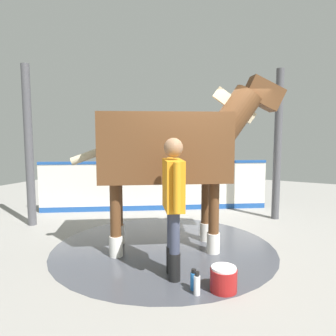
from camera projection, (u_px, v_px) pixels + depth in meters
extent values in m
cube|color=gray|center=(183.00, 245.00, 5.34)|extent=(16.00, 16.00, 0.02)
cylinder|color=#42444C|center=(164.00, 248.00, 5.18)|extent=(3.53, 3.53, 0.00)
cube|color=silver|center=(155.00, 187.00, 7.61)|extent=(2.89, 4.54, 1.11)
cube|color=#1E4C99|center=(155.00, 162.00, 7.54)|extent=(2.91, 4.55, 0.06)
cube|color=#1E4C99|center=(155.00, 208.00, 7.66)|extent=(2.90, 4.55, 0.12)
cylinder|color=#4C4C51|center=(278.00, 145.00, 6.75)|extent=(0.16, 0.16, 3.13)
cylinder|color=#4C4C51|center=(29.00, 146.00, 6.28)|extent=(0.16, 0.16, 3.13)
cube|color=brown|center=(164.00, 147.00, 5.00)|extent=(1.90, 2.19, 1.02)
cylinder|color=brown|center=(206.00, 209.00, 5.46)|extent=(0.16, 0.16, 1.11)
cylinder|color=silver|center=(206.00, 232.00, 5.51)|extent=(0.20, 0.20, 0.31)
cylinder|color=brown|center=(214.00, 218.00, 4.91)|extent=(0.16, 0.16, 1.11)
cylinder|color=silver|center=(213.00, 243.00, 4.95)|extent=(0.20, 0.20, 0.31)
cylinder|color=brown|center=(118.00, 211.00, 5.33)|extent=(0.16, 0.16, 1.11)
cylinder|color=silver|center=(118.00, 234.00, 5.37)|extent=(0.20, 0.20, 0.31)
cylinder|color=brown|center=(116.00, 220.00, 4.77)|extent=(0.16, 0.16, 1.11)
cylinder|color=silver|center=(116.00, 246.00, 4.82)|extent=(0.20, 0.20, 0.31)
cylinder|color=brown|center=(234.00, 115.00, 5.04)|extent=(0.84, 0.96, 0.93)
cube|color=#C6B793|center=(235.00, 105.00, 5.03)|extent=(0.43, 0.63, 0.57)
cube|color=brown|center=(263.00, 94.00, 5.05)|extent=(0.58, 0.70, 0.56)
cylinder|color=#C6B793|center=(94.00, 154.00, 4.91)|extent=(0.47, 0.66, 0.35)
cylinder|color=black|center=(174.00, 267.00, 4.03)|extent=(0.15, 0.15, 0.35)
cylinder|color=#383D51|center=(175.00, 232.00, 3.98)|extent=(0.13, 0.13, 0.53)
cylinder|color=black|center=(172.00, 260.00, 4.25)|extent=(0.15, 0.15, 0.35)
cylinder|color=#383D51|center=(172.00, 227.00, 4.20)|extent=(0.13, 0.13, 0.53)
cube|color=orange|center=(173.00, 185.00, 4.02)|extent=(0.55, 0.47, 0.63)
cylinder|color=orange|center=(177.00, 188.00, 3.72)|extent=(0.09, 0.09, 0.59)
cylinder|color=orange|center=(170.00, 180.00, 4.33)|extent=(0.09, 0.09, 0.59)
sphere|color=#936B4C|center=(173.00, 148.00, 3.97)|extent=(0.24, 0.24, 0.24)
cylinder|color=maroon|center=(224.00, 280.00, 3.76)|extent=(0.32, 0.32, 0.26)
cylinder|color=white|center=(224.00, 268.00, 3.75)|extent=(0.29, 0.29, 0.03)
cylinder|color=white|center=(197.00, 285.00, 3.67)|extent=(0.07, 0.07, 0.23)
cylinder|color=black|center=(197.00, 274.00, 3.66)|extent=(0.05, 0.05, 0.05)
cylinder|color=blue|center=(194.00, 281.00, 3.80)|extent=(0.08, 0.08, 0.21)
cylinder|color=black|center=(194.00, 271.00, 3.78)|extent=(0.06, 0.06, 0.05)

